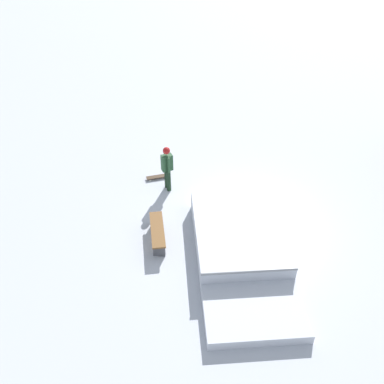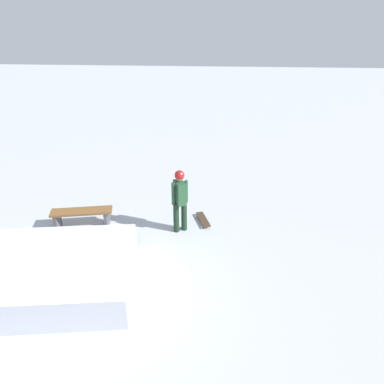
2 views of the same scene
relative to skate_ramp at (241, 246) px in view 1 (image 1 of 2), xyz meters
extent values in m
plane|color=#B2B7C1|center=(-1.38, 0.41, -0.32)|extent=(60.00, 60.00, 0.00)
cube|color=silver|center=(-0.48, -0.06, 0.03)|extent=(3.91, 3.04, 0.70)
cube|color=silver|center=(2.20, 0.29, -0.17)|extent=(2.12, 2.81, 0.30)
cylinder|color=gray|center=(1.31, 0.17, 0.38)|extent=(0.42, 2.59, 0.08)
cylinder|color=black|center=(-3.18, -2.52, 0.09)|extent=(0.15, 0.15, 0.82)
cylinder|color=black|center=(-2.98, -2.42, 0.09)|extent=(0.15, 0.15, 0.82)
cube|color=#264C2D|center=(-3.08, -2.47, 0.80)|extent=(0.37, 0.44, 0.60)
cylinder|color=#264C2D|center=(-3.24, -2.55, 0.80)|extent=(0.09, 0.09, 0.60)
cylinder|color=#264C2D|center=(-2.92, -2.39, 0.80)|extent=(0.09, 0.09, 0.60)
sphere|color=tan|center=(-3.08, -2.47, 1.25)|extent=(0.22, 0.22, 0.22)
sphere|color=#A51919|center=(-3.08, -2.47, 1.28)|extent=(0.25, 0.25, 0.25)
cube|color=#3F2D1E|center=(-3.67, -2.93, -0.23)|extent=(0.44, 0.82, 0.02)
cylinder|color=silver|center=(-3.87, -2.70, -0.29)|extent=(0.05, 0.06, 0.06)
cylinder|color=silver|center=(-3.65, -2.63, -0.29)|extent=(0.05, 0.06, 0.06)
cylinder|color=silver|center=(-3.69, -3.23, -0.29)|extent=(0.05, 0.06, 0.06)
cylinder|color=silver|center=(-3.47, -3.16, -0.29)|extent=(0.05, 0.06, 0.06)
cube|color=brown|center=(-0.44, -2.52, 0.13)|extent=(1.65, 0.69, 0.06)
cube|color=#4C4C51|center=(-1.08, -2.64, -0.11)|extent=(0.08, 0.36, 0.42)
cube|color=#4C4C51|center=(0.19, -2.40, -0.11)|extent=(0.08, 0.36, 0.42)
camera|label=1|loc=(8.99, -0.93, 9.04)|focal=39.96mm
camera|label=2|loc=(-3.94, 6.08, 5.20)|focal=35.82mm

